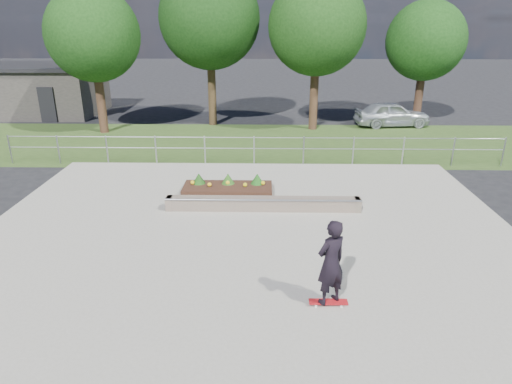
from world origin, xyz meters
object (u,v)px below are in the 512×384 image
planter_bed (228,187)px  parked_car (392,114)px  skateboarder (331,263)px  grind_ledge (263,204)px

planter_bed → parked_car: (8.25, 10.65, 0.44)m
skateboarder → parked_car: (5.65, 17.13, -0.37)m
skateboarder → planter_bed: bearing=111.8°
parked_car → planter_bed: bearing=136.3°
planter_bed → skateboarder: bearing=-68.2°
skateboarder → parked_car: size_ratio=0.48×
skateboarder → parked_car: 18.04m
grind_ledge → planter_bed: planter_bed is taller
skateboarder → parked_car: bearing=71.7°
grind_ledge → skateboarder: 5.23m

